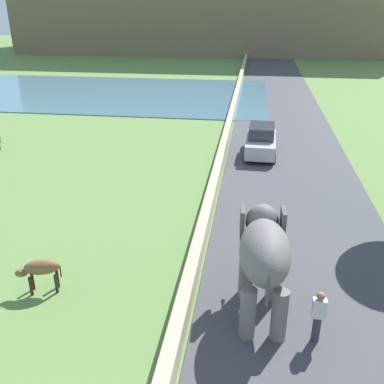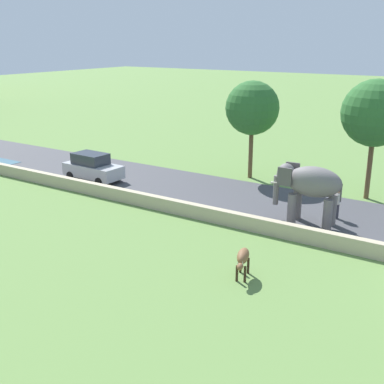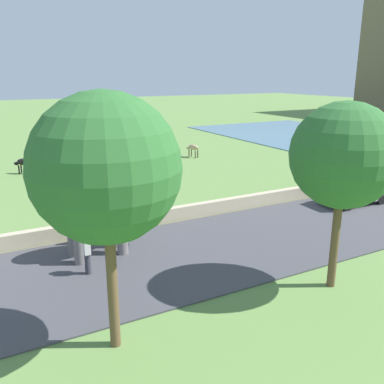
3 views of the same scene
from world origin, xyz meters
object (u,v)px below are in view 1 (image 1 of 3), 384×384
car_silver (261,141)px  elephant (264,254)px  person_beside_elephant (318,316)px  cow_brown (40,269)px

car_silver → elephant: bearing=-90.1°
elephant → car_silver: size_ratio=0.86×
person_beside_elephant → cow_brown: 8.39m
person_beside_elephant → car_silver: (-1.48, 15.49, 0.03)m
car_silver → cow_brown: bearing=-115.4°
elephant → cow_brown: bearing=179.6°
elephant → car_silver: bearing=89.9°
elephant → car_silver: (0.01, 14.46, -1.14)m
person_beside_elephant → cow_brown: bearing=172.6°
person_beside_elephant → cow_brown: (-8.32, 1.08, -0.04)m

